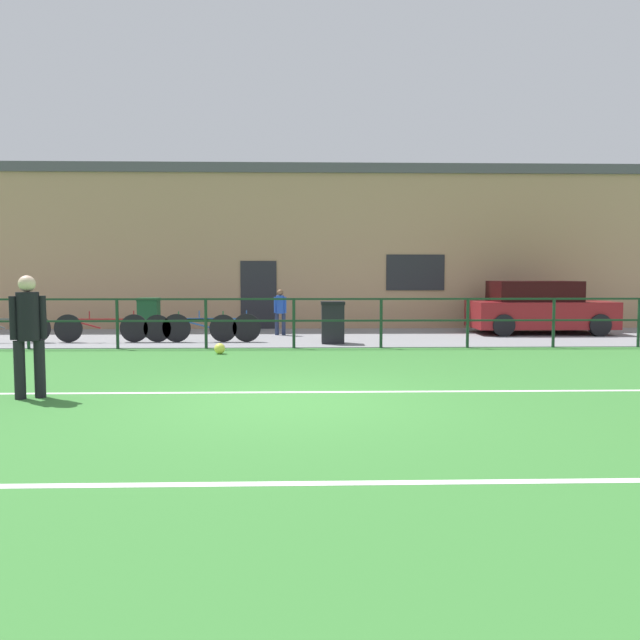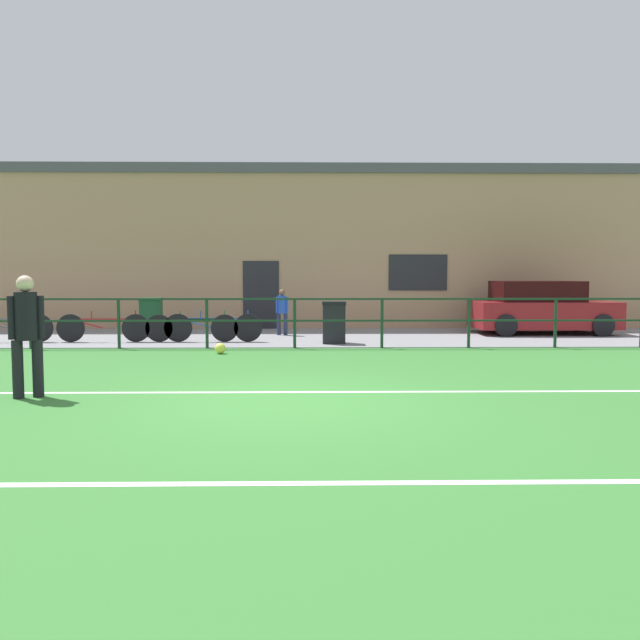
# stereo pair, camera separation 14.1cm
# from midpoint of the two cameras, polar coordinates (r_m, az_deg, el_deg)

# --- Properties ---
(ground) EXTENTS (60.00, 44.00, 0.04)m
(ground) POSITION_cam_midpoint_polar(r_m,az_deg,el_deg) (8.38, -3.47, -7.57)
(ground) COLOR #387A33
(field_line_touchline) EXTENTS (36.00, 0.11, 0.00)m
(field_line_touchline) POSITION_cam_midpoint_polar(r_m,az_deg,el_deg) (9.00, -3.34, -6.60)
(field_line_touchline) COLOR white
(field_line_touchline) RESTS_ON ground
(field_line_hash) EXTENTS (36.00, 0.11, 0.00)m
(field_line_hash) POSITION_cam_midpoint_polar(r_m,az_deg,el_deg) (5.21, -4.70, -14.68)
(field_line_hash) COLOR white
(field_line_hash) RESTS_ON ground
(pavement_strip) EXTENTS (48.00, 5.00, 0.02)m
(pavement_strip) POSITION_cam_midpoint_polar(r_m,az_deg,el_deg) (16.78, -2.52, -1.56)
(pavement_strip) COLOR gray
(pavement_strip) RESTS_ON ground
(perimeter_fence) EXTENTS (36.07, 0.07, 1.15)m
(perimeter_fence) POSITION_cam_midpoint_polar(r_m,az_deg,el_deg) (14.23, -2.69, 0.40)
(perimeter_fence) COLOR #193823
(perimeter_fence) RESTS_ON ground
(clubhouse_facade) EXTENTS (28.00, 2.56, 5.07)m
(clubhouse_facade) POSITION_cam_midpoint_polar(r_m,az_deg,el_deg) (20.42, -2.37, 6.58)
(clubhouse_facade) COLOR tan
(clubhouse_facade) RESTS_ON ground
(player_goalkeeper) EXTENTS (0.43, 0.29, 1.67)m
(player_goalkeeper) POSITION_cam_midpoint_polar(r_m,az_deg,el_deg) (9.34, -25.49, -0.74)
(player_goalkeeper) COLOR black
(player_goalkeeper) RESTS_ON ground
(soccer_ball_match) EXTENTS (0.23, 0.23, 0.23)m
(soccer_ball_match) POSITION_cam_midpoint_polar(r_m,az_deg,el_deg) (13.44, -9.45, -2.59)
(soccer_ball_match) COLOR #E5E04C
(soccer_ball_match) RESTS_ON ground
(spectator_child) EXTENTS (0.34, 0.22, 1.26)m
(spectator_child) POSITION_cam_midpoint_polar(r_m,az_deg,el_deg) (17.18, -3.89, 1.00)
(spectator_child) COLOR #232D4C
(spectator_child) RESTS_ON pavement_strip
(parked_car_red) EXTENTS (3.86, 1.88, 1.48)m
(parked_car_red) POSITION_cam_midpoint_polar(r_m,az_deg,el_deg) (18.69, 19.11, 1.01)
(parked_car_red) COLOR maroon
(parked_car_red) RESTS_ON pavement_strip
(bicycle_parked_0) EXTENTS (2.42, 0.04, 0.79)m
(bicycle_parked_0) POSITION_cam_midpoint_polar(r_m,az_deg,el_deg) (15.63, -10.15, -0.67)
(bicycle_parked_0) COLOR black
(bicycle_parked_0) RESTS_ON pavement_strip
(bicycle_parked_1) EXTENTS (2.29, 0.04, 0.78)m
(bicycle_parked_1) POSITION_cam_midpoint_polar(r_m,az_deg,el_deg) (16.25, -19.61, -0.67)
(bicycle_parked_1) COLOR black
(bicycle_parked_1) RESTS_ON pavement_strip
(bicycle_parked_2) EXTENTS (2.18, 0.04, 0.79)m
(bicycle_parked_2) POSITION_cam_midpoint_polar(r_m,az_deg,el_deg) (17.11, -27.02, -0.65)
(bicycle_parked_2) COLOR black
(bicycle_parked_2) RESTS_ON pavement_strip
(bicycle_parked_3) EXTENTS (2.29, 0.04, 0.77)m
(bicycle_parked_3) POSITION_cam_midpoint_polar(r_m,az_deg,el_deg) (15.71, -12.03, -0.70)
(bicycle_parked_3) COLOR black
(bicycle_parked_3) RESTS_ON pavement_strip
(trash_bin_0) EXTENTS (0.57, 0.48, 1.02)m
(trash_bin_0) POSITION_cam_midpoint_polar(r_m,az_deg,el_deg) (15.09, 0.90, -0.20)
(trash_bin_0) COLOR black
(trash_bin_0) RESTS_ON pavement_strip
(trash_bin_1) EXTENTS (0.56, 0.48, 1.04)m
(trash_bin_1) POSITION_cam_midpoint_polar(r_m,az_deg,el_deg) (17.49, -15.59, 0.28)
(trash_bin_1) COLOR #194C28
(trash_bin_1) RESTS_ON pavement_strip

